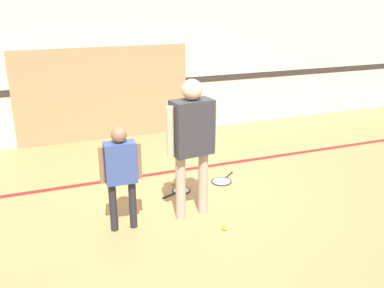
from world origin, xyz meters
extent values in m
plane|color=#A87F4C|center=(0.00, 0.00, 0.00)|extent=(16.00, 16.00, 0.00)
cube|color=beige|center=(0.00, 3.37, 1.60)|extent=(16.00, 0.06, 3.20)
cube|color=#2D2823|center=(0.00, 3.34, 1.02)|extent=(16.00, 0.01, 0.12)
cube|color=#9E7F56|center=(-0.41, 3.31, 0.88)|extent=(3.26, 0.05, 1.76)
cube|color=red|center=(0.00, 1.29, 0.00)|extent=(14.40, 0.10, 0.01)
cylinder|color=tan|center=(-0.11, -0.17, 0.42)|extent=(0.12, 0.12, 0.84)
cylinder|color=tan|center=(0.20, -0.13, 0.42)|extent=(0.12, 0.12, 0.84)
cube|color=#2D2D33|center=(0.05, -0.15, 1.17)|extent=(0.52, 0.33, 0.67)
sphere|color=#DBAD89|center=(0.05, -0.15, 1.63)|extent=(0.25, 0.25, 0.25)
cylinder|color=#DBAD89|center=(-0.24, -0.19, 1.16)|extent=(0.09, 0.09, 0.60)
cylinder|color=#DBAD89|center=(0.33, -0.11, 1.16)|extent=(0.09, 0.09, 0.60)
cylinder|color=#232328|center=(-0.95, -0.15, 0.31)|extent=(0.09, 0.09, 0.61)
cylinder|color=#232328|center=(-0.72, -0.16, 0.31)|extent=(0.09, 0.09, 0.61)
cube|color=#334784|center=(-0.83, -0.16, 0.85)|extent=(0.37, 0.21, 0.48)
sphere|color=brown|center=(-0.83, -0.16, 1.19)|extent=(0.18, 0.18, 0.18)
cylinder|color=brown|center=(-1.04, -0.15, 0.85)|extent=(0.06, 0.06, 0.43)
cylinder|color=brown|center=(-0.62, -0.17, 0.85)|extent=(0.06, 0.06, 0.43)
torus|color=#28282D|center=(0.16, 0.57, 0.01)|extent=(0.35, 0.35, 0.02)
cylinder|color=silver|center=(0.16, 0.57, 0.01)|extent=(0.23, 0.23, 0.01)
cylinder|color=black|center=(-0.06, 0.47, 0.01)|extent=(0.22, 0.12, 0.02)
sphere|color=black|center=(-0.16, 0.42, 0.01)|extent=(0.03, 0.03, 0.03)
torus|color=#28282D|center=(0.82, 0.64, 0.01)|extent=(0.43, 0.43, 0.02)
cylinder|color=silver|center=(0.82, 0.64, 0.01)|extent=(0.27, 0.27, 0.01)
cylinder|color=black|center=(1.02, 0.81, 0.01)|extent=(0.20, 0.17, 0.02)
sphere|color=black|center=(1.12, 0.89, 0.01)|extent=(0.03, 0.03, 0.03)
sphere|color=#CCE038|center=(0.28, -0.63, 0.03)|extent=(0.07, 0.07, 0.07)
sphere|color=#CCE038|center=(0.12, 0.80, 0.03)|extent=(0.07, 0.07, 0.07)
camera|label=1|loc=(-1.69, -4.68, 2.67)|focal=40.00mm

